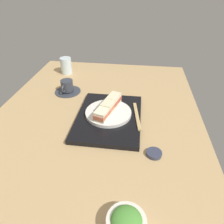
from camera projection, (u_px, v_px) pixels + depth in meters
The scene contains 11 objects.
ground_plane at pixel (95, 122), 96.29cm from camera, with size 140.00×100.00×3.00cm, color tan.
serving_tray at pixel (109, 117), 94.99cm from camera, with size 38.95×29.32×2.04cm, color black.
sandwich_plate at pixel (108, 113), 94.87cm from camera, with size 21.48×21.48×1.57cm, color silver.
sandwich_near at pixel (102, 114), 88.67cm from camera, with size 9.20×7.04×4.61cm.
sandwich_middle at pixel (108, 107), 92.94cm from camera, with size 9.36×7.13×5.24cm.
sandwich_far at pixel (114, 100), 97.31cm from camera, with size 9.14×7.06×5.48cm.
salad_bowl at pixel (126, 223), 52.81cm from camera, with size 10.68×10.68×6.96cm.
chopsticks_pair at pixel (137, 116), 93.67cm from camera, with size 21.07×4.49×0.70cm.
coffee_cup at pixel (67, 87), 115.50cm from camera, with size 14.65×14.65×7.19cm.
drinking_glass at pixel (66, 66), 135.80cm from camera, with size 7.31×7.31×10.65cm, color silver.
small_sauce_dish at pixel (154, 153), 76.48cm from camera, with size 5.91×5.91×1.43cm, color #33384C.
Camera 1 is at (-74.80, -18.03, 57.12)cm, focal length 32.56 mm.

